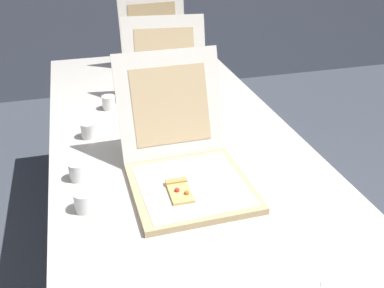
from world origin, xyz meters
name	(u,v)px	position (x,y,z in m)	size (l,w,h in m)	color
table	(176,147)	(0.00, 0.63, 0.68)	(0.97, 2.30, 0.72)	beige
pizza_box_front	(186,167)	(-0.04, 0.32, 0.78)	(0.39, 0.52, 0.38)	tan
pizza_box_middle	(170,103)	(0.03, 0.85, 0.78)	(0.44, 0.55, 0.38)	tan
pizza_box_back	(163,63)	(0.11, 1.39, 0.78)	(0.42, 0.46, 0.40)	tan
cup_white_near_center	(78,171)	(-0.39, 0.43, 0.75)	(0.06, 0.06, 0.06)	white
cup_white_far	(109,103)	(-0.23, 0.99, 0.75)	(0.06, 0.06, 0.06)	white
cup_white_mid	(88,130)	(-0.33, 0.73, 0.75)	(0.06, 0.06, 0.06)	white
cup_white_near_left	(84,202)	(-0.38, 0.25, 0.75)	(0.06, 0.06, 0.06)	white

